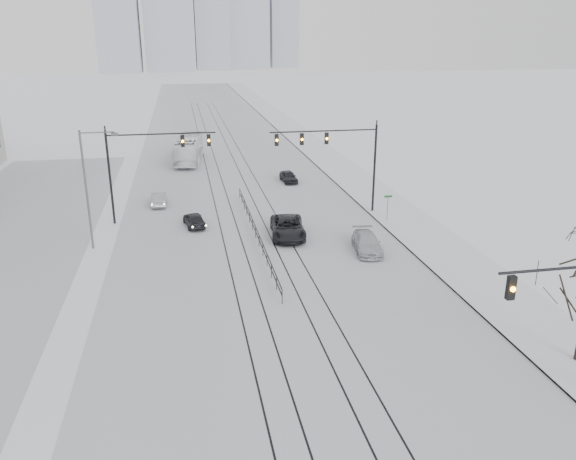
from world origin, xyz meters
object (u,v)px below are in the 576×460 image
at_px(sedan_sb_outer, 159,199).
at_px(sedan_sb_inner, 194,220).
at_px(sedan_nb_front, 288,227).
at_px(sedan_nb_far, 289,177).
at_px(box_truck, 189,150).
at_px(sedan_nb_right, 367,243).

bearing_deg(sedan_sb_outer, sedan_sb_inner, 114.55).
bearing_deg(sedan_sb_outer, sedan_nb_front, 134.15).
relative_size(sedan_sb_inner, sedan_nb_far, 1.00).
xyz_separation_m(sedan_nb_front, box_truck, (-7.10, 30.59, 0.83)).
bearing_deg(box_truck, sedan_nb_right, 116.94).
relative_size(sedan_sb_outer, sedan_nb_far, 1.04).
bearing_deg(sedan_nb_front, sedan_nb_right, -33.39).
bearing_deg(box_truck, sedan_sb_inner, 97.04).
height_order(sedan_nb_front, box_truck, box_truck).
xyz_separation_m(sedan_sb_outer, box_truck, (3.32, 19.52, 0.98)).
bearing_deg(sedan_nb_right, sedan_sb_inner, 154.30).
distance_m(sedan_sb_inner, sedan_nb_front, 8.33).
bearing_deg(sedan_sb_outer, sedan_nb_far, -153.68).
bearing_deg(sedan_sb_inner, box_truck, -100.25).
distance_m(sedan_sb_outer, sedan_nb_far, 15.36).
height_order(sedan_nb_right, box_truck, box_truck).
bearing_deg(sedan_nb_right, box_truck, 117.35).
bearing_deg(sedan_nb_far, sedan_sb_outer, -158.98).
xyz_separation_m(sedan_sb_outer, sedan_nb_front, (10.42, -11.07, 0.16)).
height_order(sedan_nb_front, sedan_nb_right, sedan_nb_front).
xyz_separation_m(sedan_nb_front, sedan_nb_right, (5.23, -4.35, -0.12)).
relative_size(sedan_sb_outer, sedan_nb_right, 0.83).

